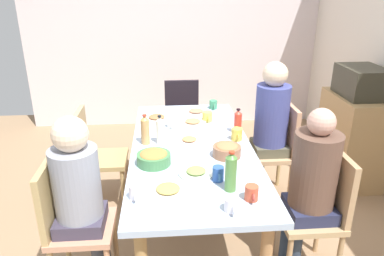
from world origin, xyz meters
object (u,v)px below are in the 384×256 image
object	(u,v)px
person_0	(270,120)
chair_3	(321,208)
person_3	(312,181)
plate_0	(196,112)
chair_2	(94,153)
plate_3	(168,190)
bottle_2	(231,172)
cup_0	(172,123)
bottle_3	(160,130)
chair_1	(69,220)
cup_7	(207,117)
plate_4	(193,122)
chair_0	(278,146)
plate_5	(157,118)
plate_1	(196,172)
cup_5	(213,105)
cup_6	(252,193)
cup_4	(218,174)
side_cabinet	(351,139)
person_1	(79,190)
bowl_0	(154,158)
microwave	(362,82)
chair_4	(182,116)
dining_table	(192,157)
bottle_0	(145,130)
plate_2	(189,141)
cup_2	(237,134)
bowl_1	(227,150)
bottle_1	(238,122)
cup_1	(136,192)

from	to	relation	value
person_0	chair_3	size ratio (longest dim) A/B	1.44
person_3	plate_0	distance (m)	1.38
chair_2	plate_3	bearing A→B (deg)	29.60
bottle_2	plate_0	bearing A→B (deg)	-176.65
cup_0	bottle_3	bearing A→B (deg)	-16.54
chair_1	cup_7	size ratio (longest dim) A/B	7.23
chair_1	chair_2	distance (m)	0.98
plate_4	person_0	bearing A→B (deg)	92.10
chair_0	plate_5	world-z (taller)	chair_0
plate_1	bottle_2	world-z (taller)	bottle_2
plate_0	cup_5	bearing A→B (deg)	124.81
person_3	cup_6	bearing A→B (deg)	-60.91
bottle_2	cup_4	bearing A→B (deg)	-153.92
plate_1	side_cabinet	distance (m)	2.07
chair_1	cup_0	bearing A→B (deg)	142.36
person_1	cup_4	distance (m)	0.86
bowl_0	chair_2	bearing A→B (deg)	-143.95
chair_1	cup_6	size ratio (longest dim) A/B	7.96
chair_2	chair_3	size ratio (longest dim) A/B	1.00
person_0	cup_5	xyz separation A→B (m)	(-0.37, -0.46, 0.04)
chair_3	plate_0	size ratio (longest dim) A/B	3.80
bottle_3	microwave	world-z (taller)	microwave
plate_3	cup_0	world-z (taller)	cup_0
chair_4	cup_5	world-z (taller)	chair_4
chair_0	microwave	xyz separation A→B (m)	(-0.25, 0.84, 0.53)
plate_5	bottle_2	distance (m)	1.32
cup_5	side_cabinet	distance (m)	1.44
microwave	dining_table	bearing A→B (deg)	-66.15
plate_3	plate_5	xyz separation A→B (m)	(-1.23, -0.08, 0.00)
bottle_0	plate_2	bearing A→B (deg)	89.98
person_3	cup_2	distance (m)	0.71
bowl_1	bottle_0	size ratio (longest dim) A/B	0.84
person_3	plate_5	bearing A→B (deg)	-137.31
dining_table	cup_7	size ratio (longest dim) A/B	15.81
bowl_0	bottle_1	world-z (taller)	bottle_1
person_1	cup_0	size ratio (longest dim) A/B	10.54
cup_7	bottle_0	bearing A→B (deg)	-50.08
cup_0	cup_5	distance (m)	0.62
plate_4	cup_2	xyz separation A→B (m)	(0.37, 0.31, 0.03)
bowl_0	cup_6	bearing A→B (deg)	49.00
chair_2	cup_1	bearing A→B (deg)	21.08
bottle_1	chair_2	bearing A→B (deg)	-101.94
cup_1	bottle_3	world-z (taller)	bottle_3
plate_4	person_3	bearing A→B (deg)	35.96
chair_0	cup_0	size ratio (longest dim) A/B	7.85
chair_1	person_0	bearing A→B (deg)	122.07
cup_0	side_cabinet	world-z (taller)	side_cabinet
cup_0	bottle_1	xyz separation A→B (m)	(0.17, 0.53, 0.06)
bottle_2	person_0	bearing A→B (deg)	153.41
cup_2	cup_5	size ratio (longest dim) A/B	1.08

